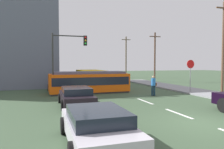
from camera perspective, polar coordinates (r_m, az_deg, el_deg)
The scene contains 18 objects.
ground_plane at distance 19.26m, azimuth 3.40°, elevation -5.12°, with size 120.00×120.00×0.00m, color #3B5038.
sidewalk_curb_right at distance 19.57m, azimuth 26.93°, elevation -5.09°, with size 3.20×36.00×0.14m, color gray.
lane_stripe_1 at distance 12.24m, azimuth 17.10°, elevation -9.82°, with size 0.16×2.40×0.01m, color silver.
lane_stripe_2 at distance 15.63m, azimuth 8.69°, elevation -6.99°, with size 0.16×2.40×0.01m, color silver.
lane_stripe_3 at distance 26.52m, azimuth -2.54°, elevation -2.94°, with size 0.16×2.40×0.01m, color silver.
lane_stripe_4 at distance 32.33m, azimuth -5.29°, elevation -1.91°, with size 0.16×2.40×0.01m, color silver.
streetcar_tram at distance 19.95m, azimuth -6.05°, elevation -1.94°, with size 7.20×2.76×1.96m.
city_bus at distance 25.15m, azimuth -5.67°, elevation -0.75°, with size 2.61×5.55×1.93m.
pedestrian_crossing at distance 18.37m, azimuth 10.86°, elevation -2.59°, with size 0.50×0.36×1.67m.
parked_sedan_near at distance 7.35m, azimuth -4.13°, elevation -13.21°, with size 2.11×4.47×1.19m.
parked_sedan_mid at distance 13.93m, azimuth -9.46°, elevation -5.61°, with size 2.06×4.33×1.19m.
parked_sedan_far at distance 23.58m, azimuth -14.22°, elevation -2.23°, with size 2.02×4.48×1.19m.
parked_sedan_furthest at distance 30.26m, azimuth -15.47°, elevation -1.15°, with size 2.20×4.39×1.19m.
stop_sign at distance 20.75m, azimuth 19.99°, elevation 1.36°, with size 0.76×0.07×2.88m.
traffic_light_mast at distance 18.56m, azimuth -11.88°, elevation 5.80°, with size 2.93×0.33×5.20m.
utility_pole_near at distance 23.25m, azimuth 27.27°, elevation 6.90°, with size 1.80×0.24×8.52m.
utility_pole_mid at distance 33.05m, azimuth 11.22°, elevation 4.81°, with size 1.80×0.24×7.33m.
utility_pole_far at distance 42.62m, azimuth 3.72°, elevation 4.85°, with size 1.80×0.24×8.00m.
Camera 1 is at (-6.82, -7.81, 2.65)m, focal length 34.68 mm.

